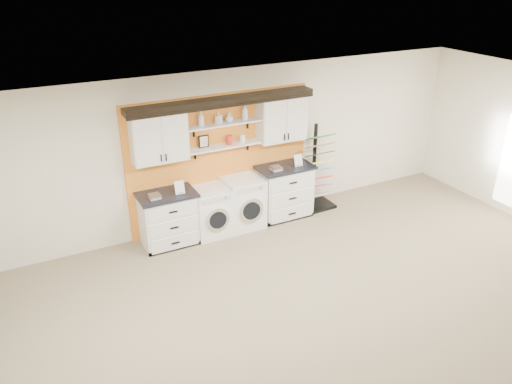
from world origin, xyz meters
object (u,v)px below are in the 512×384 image
base_cabinet_left (168,219)px  dryer (243,202)px  base_cabinet_right (284,191)px  washer (210,211)px  sample_rack (318,182)px

base_cabinet_left → dryer: size_ratio=1.04×
base_cabinet_right → washer: 1.50m
base_cabinet_right → sample_rack: 0.77m
base_cabinet_left → sample_rack: bearing=0.7°
dryer → sample_rack: sample_rack is taller
base_cabinet_left → sample_rack: sample_rack is taller
base_cabinet_left → sample_rack: (3.03, 0.04, 0.06)m
washer → base_cabinet_left: bearing=179.7°
base_cabinet_left → dryer: base_cabinet_left is taller
washer → dryer: 0.64m
base_cabinet_left → sample_rack: 3.03m
sample_rack → base_cabinet_right: bearing=-178.1°
washer → sample_rack: bearing=1.0°
base_cabinet_left → sample_rack: size_ratio=0.58×
dryer → sample_rack: (1.63, 0.04, 0.06)m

